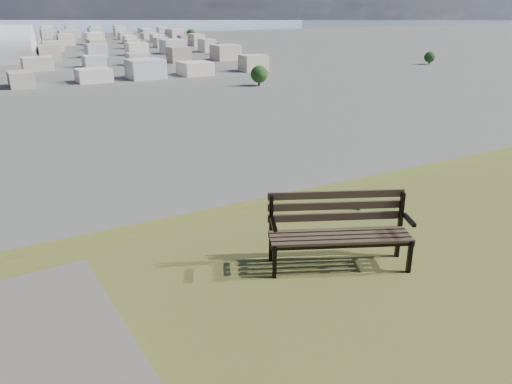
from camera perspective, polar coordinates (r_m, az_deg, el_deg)
park_bench at (r=5.96m, az=9.42°, el=-3.90°), size 1.71×1.16×0.86m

